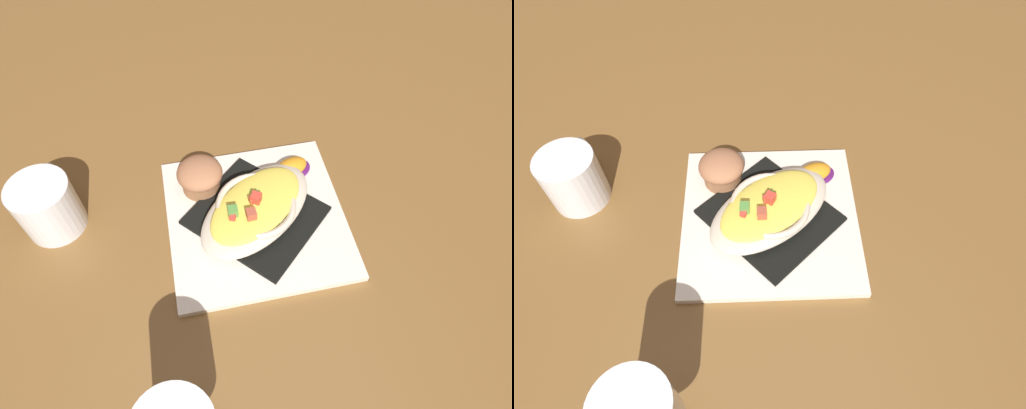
# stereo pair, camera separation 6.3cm
# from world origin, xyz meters

# --- Properties ---
(ground_plane) EXTENTS (2.60, 2.60, 0.00)m
(ground_plane) POSITION_xyz_m (0.00, 0.00, 0.00)
(ground_plane) COLOR brown
(square_plate) EXTENTS (0.28, 0.28, 0.01)m
(square_plate) POSITION_xyz_m (0.00, 0.00, 0.01)
(square_plate) COLOR white
(square_plate) RESTS_ON ground_plane
(folded_napkin) EXTENTS (0.23, 0.23, 0.01)m
(folded_napkin) POSITION_xyz_m (0.00, 0.00, 0.01)
(folded_napkin) COLOR black
(folded_napkin) RESTS_ON square_plate
(gratin_dish) EXTENTS (0.22, 0.22, 0.05)m
(gratin_dish) POSITION_xyz_m (0.00, 0.00, 0.03)
(gratin_dish) COLOR beige
(gratin_dish) RESTS_ON folded_napkin
(muffin) EXTENTS (0.07, 0.07, 0.05)m
(muffin) POSITION_xyz_m (0.08, -0.06, 0.04)
(muffin) COLOR #9F6741
(muffin) RESTS_ON square_plate
(orange_garnish) EXTENTS (0.07, 0.06, 0.02)m
(orange_garnish) POSITION_xyz_m (-0.07, -0.08, 0.02)
(orange_garnish) COLOR #51185F
(orange_garnish) RESTS_ON square_plate
(coffee_mug) EXTENTS (0.09, 0.12, 0.09)m
(coffee_mug) POSITION_xyz_m (0.30, -0.03, 0.04)
(coffee_mug) COLOR white
(coffee_mug) RESTS_ON ground_plane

